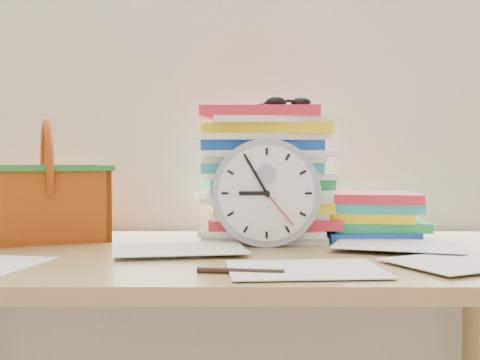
{
  "coord_description": "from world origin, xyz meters",
  "views": [
    {
      "loc": [
        0.05,
        0.35,
        0.94
      ],
      "look_at": [
        0.05,
        1.6,
        0.9
      ],
      "focal_mm": 45.0,
      "sensor_mm": 36.0,
      "label": 1
    }
  ],
  "objects_px": {
    "paper_stack": "(266,174)",
    "basket": "(47,181)",
    "desk": "(217,287)",
    "book_stack": "(371,216)",
    "clock": "(266,193)"
  },
  "relations": [
    {
      "from": "basket",
      "to": "paper_stack",
      "type": "bearing_deg",
      "value": -18.12
    },
    {
      "from": "desk",
      "to": "paper_stack",
      "type": "xyz_separation_m",
      "value": [
        0.11,
        0.22,
        0.23
      ]
    },
    {
      "from": "desk",
      "to": "basket",
      "type": "relative_size",
      "value": 4.92
    },
    {
      "from": "paper_stack",
      "to": "basket",
      "type": "bearing_deg",
      "value": -176.39
    },
    {
      "from": "book_stack",
      "to": "basket",
      "type": "relative_size",
      "value": 0.92
    },
    {
      "from": "desk",
      "to": "book_stack",
      "type": "xyz_separation_m",
      "value": [
        0.37,
        0.21,
        0.13
      ]
    },
    {
      "from": "paper_stack",
      "to": "basket",
      "type": "relative_size",
      "value": 1.16
    },
    {
      "from": "clock",
      "to": "book_stack",
      "type": "height_order",
      "value": "clock"
    },
    {
      "from": "paper_stack",
      "to": "book_stack",
      "type": "distance_m",
      "value": 0.28
    },
    {
      "from": "desk",
      "to": "basket",
      "type": "xyz_separation_m",
      "value": [
        -0.42,
        0.18,
        0.22
      ]
    },
    {
      "from": "book_stack",
      "to": "basket",
      "type": "height_order",
      "value": "basket"
    },
    {
      "from": "desk",
      "to": "book_stack",
      "type": "bearing_deg",
      "value": 29.33
    },
    {
      "from": "desk",
      "to": "clock",
      "type": "height_order",
      "value": "clock"
    },
    {
      "from": "paper_stack",
      "to": "book_stack",
      "type": "relative_size",
      "value": 1.26
    },
    {
      "from": "clock",
      "to": "basket",
      "type": "height_order",
      "value": "basket"
    }
  ]
}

